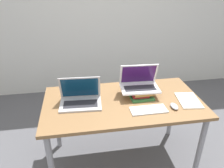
# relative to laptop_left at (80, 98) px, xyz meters

# --- Properties ---
(wall_back) EXTENTS (8.00, 0.05, 2.70)m
(wall_back) POSITION_rel_laptop_left_xyz_m (0.38, 1.64, 0.57)
(wall_back) COLOR silver
(wall_back) RESTS_ON ground_plane
(desk) EXTENTS (1.43, 0.76, 0.73)m
(desk) POSITION_rel_laptop_left_xyz_m (0.38, -0.02, -0.13)
(desk) COLOR brown
(desk) RESTS_ON ground_plane
(laptop_left) EXTENTS (0.37, 0.26, 0.24)m
(laptop_left) POSITION_rel_laptop_left_xyz_m (0.00, 0.00, 0.00)
(laptop_left) COLOR #B2B2B7
(laptop_left) RESTS_ON desk
(book_stack) EXTENTS (0.22, 0.28, 0.07)m
(book_stack) POSITION_rel_laptop_left_xyz_m (0.56, 0.06, -0.02)
(book_stack) COLOR #33753D
(book_stack) RESTS_ON desk
(laptop_on_books) EXTENTS (0.36, 0.24, 0.23)m
(laptop_on_books) POSITION_rel_laptop_left_xyz_m (0.55, 0.07, 0.07)
(laptop_on_books) COLOR silver
(laptop_on_books) RESTS_ON book_stack
(wireless_keyboard) EXTENTS (0.31, 0.13, 0.01)m
(wireless_keyboard) POSITION_rel_laptop_left_xyz_m (0.56, -0.21, -0.04)
(wireless_keyboard) COLOR white
(wireless_keyboard) RESTS_ON desk
(mouse) EXTENTS (0.06, 0.11, 0.03)m
(mouse) POSITION_rel_laptop_left_xyz_m (0.79, -0.21, -0.03)
(mouse) COLOR #B2B2B7
(mouse) RESTS_ON desk
(notepad) EXTENTS (0.21, 0.29, 0.01)m
(notepad) POSITION_rel_laptop_left_xyz_m (0.97, -0.12, -0.04)
(notepad) COLOR silver
(notepad) RESTS_ON desk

